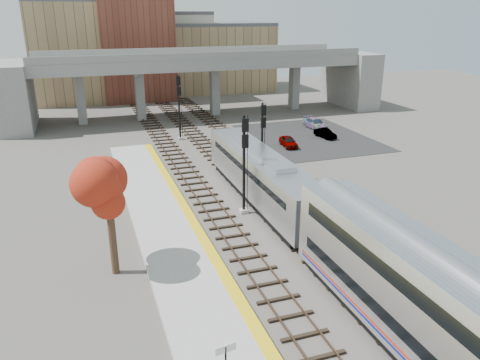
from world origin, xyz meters
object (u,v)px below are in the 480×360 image
object	(u,v)px
locomotive	(261,175)
car_b	(325,133)
tree	(108,191)
car_a	(288,142)
signal_mast_near	(244,165)
car_c	(315,123)
signal_mast_mid	(262,142)
signal_mast_far	(179,107)

from	to	relation	value
locomotive	car_b	world-z (taller)	locomotive
tree	car_a	distance (m)	30.60
locomotive	car_a	size ratio (longest dim) A/B	5.39
signal_mast_near	car_c	xyz separation A→B (m)	(18.08, 22.83, -3.20)
tree	car_b	distance (m)	36.32
locomotive	car_a	bearing A→B (deg)	57.77
car_b	signal_mast_mid	bearing A→B (deg)	-147.46
signal_mast_near	car_a	size ratio (longest dim) A/B	2.16
locomotive	car_c	bearing A→B (deg)	52.81
signal_mast_mid	car_b	bearing A→B (deg)	41.51
car_c	locomotive	bearing A→B (deg)	-129.64
signal_mast_near	signal_mast_mid	distance (m)	7.86
locomotive	tree	bearing A→B (deg)	-148.52
locomotive	tree	xyz separation A→B (m)	(-12.24, -7.50, 2.93)
locomotive	signal_mast_far	distance (m)	21.48
car_b	car_c	xyz separation A→B (m)	(1.15, 4.78, 0.11)
car_c	tree	bearing A→B (deg)	-137.11
locomotive	signal_mast_near	distance (m)	3.19
signal_mast_mid	signal_mast_near	bearing A→B (deg)	-121.46
signal_mast_near	car_c	distance (m)	29.30
signal_mast_mid	car_a	world-z (taller)	signal_mast_mid
tree	car_a	world-z (taller)	tree
signal_mast_far	car_b	size ratio (longest dim) A/B	2.35
tree	car_c	bearing A→B (deg)	45.33
car_a	car_c	distance (m)	9.89
signal_mast_near	tree	world-z (taller)	signal_mast_near
signal_mast_far	signal_mast_near	bearing A→B (deg)	-90.00
locomotive	signal_mast_mid	xyz separation A→B (m)	(2.00, 4.92, 1.27)
signal_mast_near	car_a	world-z (taller)	signal_mast_near
tree	car_b	xyz separation A→B (m)	(27.07, 23.77, -4.62)
signal_mast_mid	tree	xyz separation A→B (m)	(-14.24, -12.42, 1.65)
locomotive	car_c	world-z (taller)	locomotive
locomotive	signal_mast_mid	bearing A→B (deg)	67.89
signal_mast_far	car_a	bearing A→B (deg)	-33.10
signal_mast_near	tree	distance (m)	11.72
signal_mast_far	signal_mast_mid	bearing A→B (deg)	-75.96
signal_mast_far	car_c	size ratio (longest dim) A/B	1.71
signal_mast_mid	tree	world-z (taller)	signal_mast_mid
car_a	signal_mast_mid	bearing A→B (deg)	-121.22
car_b	locomotive	bearing A→B (deg)	-141.30
car_a	car_b	world-z (taller)	car_a
signal_mast_mid	locomotive	bearing A→B (deg)	-112.11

